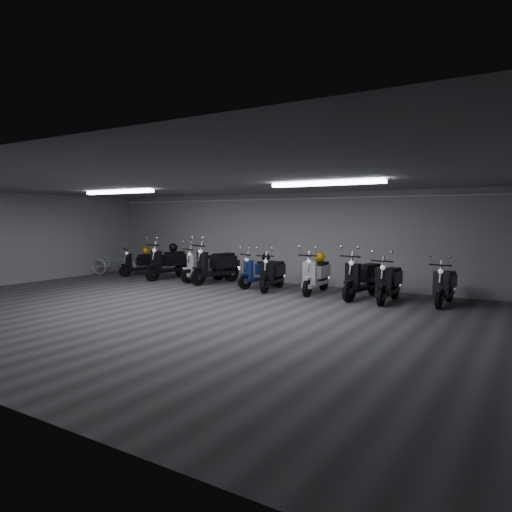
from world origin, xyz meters
The scene contains 22 objects.
floor centered at (0.00, 0.00, -0.01)m, with size 14.00×10.00×0.01m, color #3B3B3D.
ceiling centered at (0.00, 0.00, 2.80)m, with size 14.00×10.00×0.01m, color slate.
back_wall centered at (0.00, 5.00, 1.40)m, with size 14.00×0.01×2.80m, color #9A9A9D.
left_wall centered at (-7.00, 0.00, 1.40)m, with size 0.01×10.00×2.80m, color #9A9A9D.
fluor_strip_left centered at (-3.00, 1.00, 2.74)m, with size 2.40×0.18×0.08m, color white.
fluor_strip_right centered at (3.00, 1.00, 2.74)m, with size 2.40×0.18×0.08m, color white.
conduit centered at (0.00, 4.92, 2.62)m, with size 0.05×0.05×13.60m, color white.
scooter_0 centered at (-5.27, 3.90, 0.60)m, with size 0.53×1.60×1.19m, color black, non-canonical shape.
scooter_1 centered at (-3.79, 3.71, 0.73)m, with size 0.65×1.95×1.45m, color black, non-canonical shape.
scooter_2 centered at (-2.42, 3.88, 0.66)m, with size 0.59×1.78×1.33m, color silver, non-canonical shape.
scooter_3 centered at (-1.85, 3.76, 0.75)m, with size 0.67×2.01×1.49m, color black, non-canonical shape.
scooter_4 centered at (-0.23, 3.77, 0.62)m, with size 0.55×1.66×1.23m, color navy, non-canonical shape.
scooter_5 centered at (0.34, 3.50, 0.63)m, with size 0.57×1.70×1.27m, color black, non-canonical shape.
scooter_6 centered at (1.61, 3.65, 0.67)m, with size 0.60×1.79×1.33m, color #B5B6BA, non-canonical shape.
scooter_7 centered at (2.94, 3.52, 0.69)m, with size 0.62×1.86×1.38m, color black, non-canonical shape.
scooter_8 centered at (3.65, 3.36, 0.65)m, with size 0.59×1.76×1.31m, color black, non-canonical shape.
scooter_9 centered at (4.87, 3.70, 0.62)m, with size 0.55×1.66×1.23m, color black, non-canonical shape.
bicycle centered at (-6.21, 3.54, 0.55)m, with size 0.60×1.69×1.09m, color white.
helmet_0 centered at (-3.77, 3.98, 1.05)m, with size 0.29×0.29×0.29m, color black.
helmet_1 centered at (1.60, 3.90, 0.97)m, with size 0.28×0.28×0.28m, color #C3890B.
helmet_2 centered at (-5.18, 4.10, 0.87)m, with size 0.27×0.27×0.27m, color #F0A10E.
helmet_3 centered at (-0.15, 3.98, 0.89)m, with size 0.25×0.25×0.25m, color black.
Camera 1 is at (6.71, -7.71, 2.06)m, focal length 32.36 mm.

